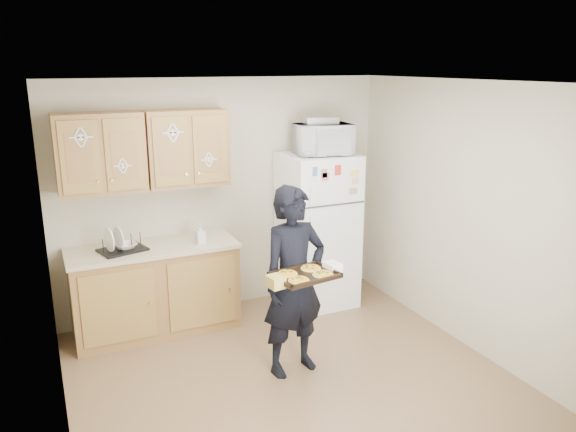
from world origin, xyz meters
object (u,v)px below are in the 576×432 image
Objects in this scene: person at (294,282)px; microwave at (323,139)px; baking_tray at (305,276)px; refrigerator at (317,230)px; dish_rack at (122,242)px.

person is 2.86× the size of microwave.
person is at bearing 72.64° from baking_tray.
refrigerator reaches higher than person.
dish_rack is (-2.11, 0.08, -0.88)m from microwave.
refrigerator is 1.01m from microwave.
refrigerator is 2.91× the size of microwave.
person is at bearing -45.48° from dish_rack.
microwave is 2.29m from dish_rack.
microwave reaches higher than refrigerator.
person is 0.34m from baking_tray.
microwave reaches higher than person.
microwave is at bearing 44.36° from person.
baking_tray is at bearing -115.19° from microwave.
refrigerator is 2.09m from dish_rack.
refrigerator reaches higher than baking_tray.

